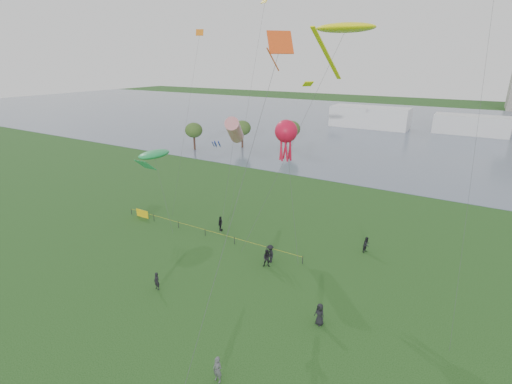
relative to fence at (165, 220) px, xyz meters
The scene contains 19 objects.
ground_plane 20.24m from the fence, 42.25° to the right, with size 400.00×400.00×0.00m, color #173C13.
lake 87.68m from the fence, 80.16° to the left, with size 400.00×120.00×0.08m, color slate.
pavilion_left 81.48m from the fence, 87.90° to the left, with size 22.00×8.00×6.00m, color white.
pavilion_right 89.25m from the fence, 71.05° to the left, with size 18.00×7.00×5.00m, color silver.
trees 41.13m from the fence, 108.33° to the left, with size 22.44×14.24×6.50m.
fence is the anchor object (origin of this frame).
kite_flyer 24.86m from the fence, 38.79° to the right, with size 0.65×0.43×1.78m, color #4F5356.
spectator_a 15.57m from the fence, ahead, with size 0.88×0.68×1.80m, color black.
spectator_b 15.28m from the fence, ahead, with size 1.19×0.69×1.85m, color black.
spectator_c 7.11m from the fence, 16.29° to the left, with size 1.04×0.44×1.78m, color black.
spectator_d 23.96m from the fence, 17.99° to the right, with size 0.86×0.56×1.76m, color black.
spectator_f 13.74m from the fence, 48.95° to the right, with size 0.59×0.39×1.61m, color black.
spectator_g 23.46m from the fence, 13.74° to the left, with size 0.82×0.64×1.69m, color black.
kite_stingray 28.68m from the fence, 17.78° to the left, with size 9.76×10.21×22.00m.
kite_windsock 13.65m from the fence, 45.11° to the left, with size 4.17×7.34×12.89m.
kite_creature 8.32m from the fence, 144.24° to the left, with size 7.10×6.11×8.21m.
kite_octopus 18.94m from the fence, ahead, with size 4.22×3.96×13.42m.
kite_delta 27.93m from the fence, 23.95° to the right, with size 1.67×12.36×20.51m.
small_kites 27.36m from the fence, 24.35° to the left, with size 30.97×7.91×3.90m.
Camera 1 is at (15.51, -15.97, 18.81)m, focal length 26.00 mm.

